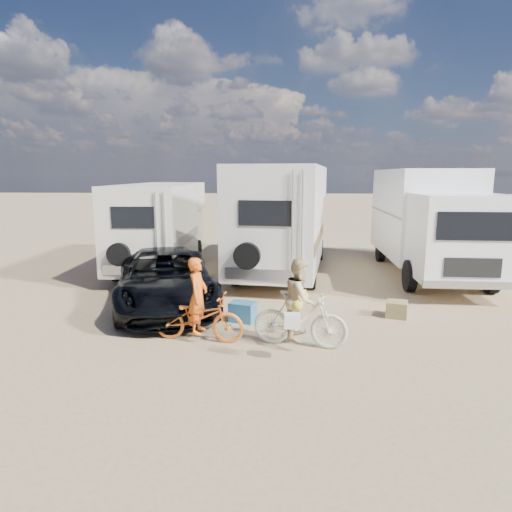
# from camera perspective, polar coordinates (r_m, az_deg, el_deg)

# --- Properties ---
(ground) EXTENTS (140.00, 140.00, 0.00)m
(ground) POSITION_cam_1_polar(r_m,az_deg,el_deg) (8.76, 6.31, -11.72)
(ground) COLOR tan
(ground) RESTS_ON ground
(rv_main) EXTENTS (3.46, 7.70, 3.56)m
(rv_main) POSITION_cam_1_polar(r_m,az_deg,el_deg) (15.11, 3.56, 4.67)
(rv_main) COLOR white
(rv_main) RESTS_ON ground
(rv_left) EXTENTS (2.41, 6.50, 2.97)m
(rv_left) POSITION_cam_1_polar(r_m,az_deg,el_deg) (15.85, -12.11, 3.66)
(rv_left) COLOR white
(rv_left) RESTS_ON ground
(box_truck) EXTENTS (2.70, 7.48, 3.47)m
(box_truck) POSITION_cam_1_polar(r_m,az_deg,el_deg) (15.58, 21.45, 3.97)
(box_truck) COLOR white
(box_truck) RESTS_ON ground
(dark_suv) EXTENTS (3.73, 5.56, 1.42)m
(dark_suv) POSITION_cam_1_polar(r_m,az_deg,el_deg) (11.42, -11.52, -2.87)
(dark_suv) COLOR black
(dark_suv) RESTS_ON ground
(bike_man) EXTENTS (1.92, 0.88, 0.97)m
(bike_man) POSITION_cam_1_polar(r_m,az_deg,el_deg) (9.01, -7.42, -7.81)
(bike_man) COLOR orange
(bike_man) RESTS_ON ground
(bike_woman) EXTENTS (1.90, 0.88, 1.10)m
(bike_woman) POSITION_cam_1_polar(r_m,az_deg,el_deg) (8.67, 5.68, -8.07)
(bike_woman) COLOR beige
(bike_woman) RESTS_ON ground
(rider_man) EXTENTS (0.43, 0.60, 1.52)m
(rider_man) POSITION_cam_1_polar(r_m,az_deg,el_deg) (8.93, -7.46, -6.15)
(rider_man) COLOR orange
(rider_man) RESTS_ON ground
(rider_woman) EXTENTS (0.73, 0.87, 1.57)m
(rider_woman) POSITION_cam_1_polar(r_m,az_deg,el_deg) (8.60, 5.71, -6.60)
(rider_woman) COLOR #D8BC8A
(rider_woman) RESTS_ON ground
(bike_parked) EXTENTS (1.76, 1.29, 0.88)m
(bike_parked) POSITION_cam_1_polar(r_m,az_deg,el_deg) (14.90, 29.08, -1.94)
(bike_parked) COLOR black
(bike_parked) RESTS_ON ground
(cooler) EXTENTS (0.65, 0.55, 0.44)m
(cooler) POSITION_cam_1_polar(r_m,az_deg,el_deg) (10.16, -1.72, -7.17)
(cooler) COLOR #265D8B
(cooler) RESTS_ON ground
(crate) EXTENTS (0.59, 0.59, 0.38)m
(crate) POSITION_cam_1_polar(r_m,az_deg,el_deg) (10.97, 17.62, -6.52)
(crate) COLOR olive
(crate) RESTS_ON ground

